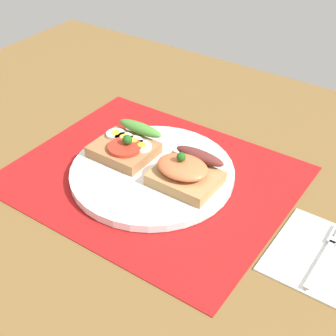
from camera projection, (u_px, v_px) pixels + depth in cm
name	position (u px, v px, depth cm)	size (l,w,h in cm)	color
ground_plane	(153.00, 185.00, 77.97)	(120.00, 90.00, 3.20)	brown
placemat	(152.00, 176.00, 76.92)	(42.42, 34.95, 0.30)	#A61617
plate	(152.00, 172.00, 76.45)	(25.73, 25.73, 1.28)	white
sandwich_egg_tomato	(127.00, 145.00, 78.90)	(9.63, 9.61, 3.99)	#9E6C42
sandwich_salmon	(185.00, 172.00, 72.40)	(9.83, 9.20, 5.20)	#AF834F
napkin	(324.00, 257.00, 62.98)	(13.31, 13.93, 0.60)	white
fork	(326.00, 253.00, 62.94)	(1.62, 13.09, 0.32)	#B7B7BC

